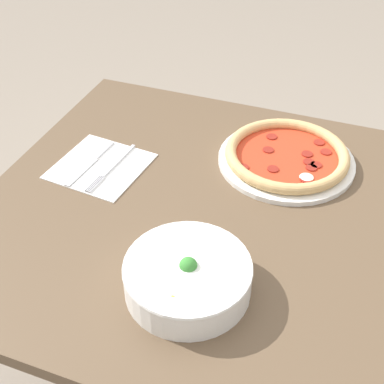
{
  "coord_description": "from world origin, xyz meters",
  "views": [
    {
      "loc": [
        -0.19,
        0.8,
        1.48
      ],
      "look_at": [
        0.11,
        -0.02,
        0.76
      ],
      "focal_mm": 50.0,
      "sensor_mm": 36.0,
      "label": 1
    }
  ],
  "objects_px": {
    "bowl": "(188,276)",
    "fork": "(112,167)",
    "knife": "(93,161)",
    "pizza": "(287,156)"
  },
  "relations": [
    {
      "from": "bowl",
      "to": "fork",
      "type": "bearing_deg",
      "value": -43.33
    },
    {
      "from": "bowl",
      "to": "fork",
      "type": "distance_m",
      "value": 0.4
    },
    {
      "from": "bowl",
      "to": "fork",
      "type": "xyz_separation_m",
      "value": [
        0.29,
        -0.28,
        -0.03
      ]
    },
    {
      "from": "bowl",
      "to": "knife",
      "type": "height_order",
      "value": "bowl"
    },
    {
      "from": "bowl",
      "to": "knife",
      "type": "relative_size",
      "value": 1.19
    },
    {
      "from": "pizza",
      "to": "fork",
      "type": "distance_m",
      "value": 0.41
    },
    {
      "from": "pizza",
      "to": "bowl",
      "type": "distance_m",
      "value": 0.45
    },
    {
      "from": "pizza",
      "to": "bowl",
      "type": "relative_size",
      "value": 1.4
    },
    {
      "from": "pizza",
      "to": "knife",
      "type": "xyz_separation_m",
      "value": [
        0.42,
        0.16,
        -0.01
      ]
    },
    {
      "from": "pizza",
      "to": "knife",
      "type": "bearing_deg",
      "value": 20.41
    }
  ]
}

